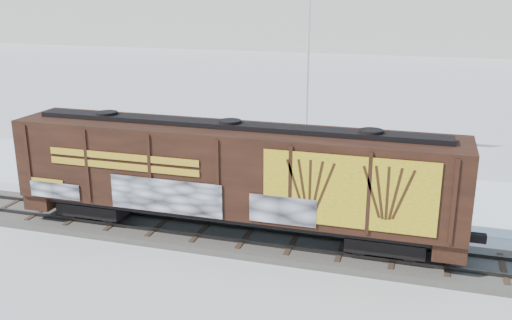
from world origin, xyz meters
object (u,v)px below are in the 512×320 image
(hopper_railcar, at_px, (231,172))
(car_white, at_px, (205,174))
(car_silver, at_px, (84,153))
(flagpole, at_px, (309,92))
(car_dark, at_px, (331,174))

(hopper_railcar, bearing_deg, car_white, 121.24)
(hopper_railcar, xyz_separation_m, car_silver, (-11.91, 7.28, -2.15))
(flagpole, distance_m, car_dark, 6.20)
(car_white, xyz_separation_m, car_dark, (6.39, 2.17, -0.06))
(car_silver, height_order, car_white, car_silver)
(car_dark, bearing_deg, flagpole, 47.42)
(flagpole, xyz_separation_m, car_dark, (2.24, -4.55, -3.57))
(hopper_railcar, relative_size, car_dark, 3.86)
(hopper_railcar, distance_m, flagpole, 12.70)
(car_white, bearing_deg, car_dark, -57.81)
(flagpole, xyz_separation_m, car_silver, (-12.48, -5.34, -3.42))
(flagpole, bearing_deg, car_dark, -63.81)
(car_white, bearing_deg, car_silver, 94.02)
(hopper_railcar, distance_m, car_white, 7.26)
(car_white, relative_size, car_dark, 0.95)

